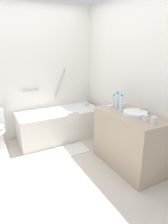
# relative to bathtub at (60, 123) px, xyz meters

# --- Properties ---
(ground_plane) EXTENTS (3.82, 3.82, 0.00)m
(ground_plane) POSITION_rel_bathtub_xyz_m (-0.54, -1.03, -0.31)
(ground_plane) COLOR beige
(wall_back_tiled) EXTENTS (3.22, 0.10, 2.55)m
(wall_back_tiled) POSITION_rel_bathtub_xyz_m (-0.54, 0.40, 0.97)
(wall_back_tiled) COLOR silver
(wall_back_tiled) RESTS_ON ground_plane
(wall_right_mirror) EXTENTS (0.10, 3.15, 2.55)m
(wall_right_mirror) POSITION_rel_bathtub_xyz_m (0.92, -1.03, 0.97)
(wall_right_mirror) COLOR silver
(wall_right_mirror) RESTS_ON ground_plane
(bathtub) EXTENTS (1.60, 0.70, 1.34)m
(bathtub) POSITION_rel_bathtub_xyz_m (0.00, 0.00, 0.00)
(bathtub) COLOR white
(bathtub) RESTS_ON ground_plane
(vanity_counter) EXTENTS (0.58, 1.11, 0.84)m
(vanity_counter) POSITION_rel_bathtub_xyz_m (0.58, -1.37, 0.11)
(vanity_counter) COLOR tan
(vanity_counter) RESTS_ON ground_plane
(sink_basin) EXTENTS (0.34, 0.34, 0.05)m
(sink_basin) POSITION_rel_bathtub_xyz_m (0.58, -1.44, 0.55)
(sink_basin) COLOR white
(sink_basin) RESTS_ON vanity_counter
(sink_faucet) EXTENTS (0.13, 0.15, 0.06)m
(sink_faucet) POSITION_rel_bathtub_xyz_m (0.77, -1.44, 0.56)
(sink_faucet) COLOR #A6A6AB
(sink_faucet) RESTS_ON vanity_counter
(water_bottle_0) EXTENTS (0.07, 0.07, 0.25)m
(water_bottle_0) POSITION_rel_bathtub_xyz_m (0.55, -1.07, 0.65)
(water_bottle_0) COLOR silver
(water_bottle_0) RESTS_ON vanity_counter
(water_bottle_1) EXTENTS (0.06, 0.06, 0.19)m
(water_bottle_1) POSITION_rel_bathtub_xyz_m (0.60, -0.93, 0.62)
(water_bottle_1) COLOR silver
(water_bottle_1) RESTS_ON vanity_counter
(water_bottle_2) EXTENTS (0.06, 0.06, 0.25)m
(water_bottle_2) POSITION_rel_bathtub_xyz_m (0.52, -1.22, 0.65)
(water_bottle_2) COLOR silver
(water_bottle_2) RESTS_ON vanity_counter
(drinking_glass_0) EXTENTS (0.07, 0.07, 0.08)m
(drinking_glass_0) POSITION_rel_bathtub_xyz_m (0.53, -1.69, 0.57)
(drinking_glass_0) COLOR white
(drinking_glass_0) RESTS_ON vanity_counter
(drinking_glass_1) EXTENTS (0.07, 0.07, 0.10)m
(drinking_glass_1) POSITION_rel_bathtub_xyz_m (0.60, -1.18, 0.58)
(drinking_glass_1) COLOR white
(drinking_glass_1) RESTS_ON vanity_counter
(drinking_glass_2) EXTENTS (0.06, 0.06, 0.09)m
(drinking_glass_2) POSITION_rel_bathtub_xyz_m (0.55, -1.81, 0.58)
(drinking_glass_2) COLOR white
(drinking_glass_2) RESTS_ON vanity_counter
(soap_dish) EXTENTS (0.09, 0.06, 0.02)m
(soap_dish) POSITION_rel_bathtub_xyz_m (0.52, -0.96, 0.54)
(soap_dish) COLOR white
(soap_dish) RESTS_ON vanity_counter
(bath_mat) EXTENTS (0.54, 0.38, 0.01)m
(bath_mat) POSITION_rel_bathtub_xyz_m (0.00, -0.57, -0.30)
(bath_mat) COLOR white
(bath_mat) RESTS_ON ground_plane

